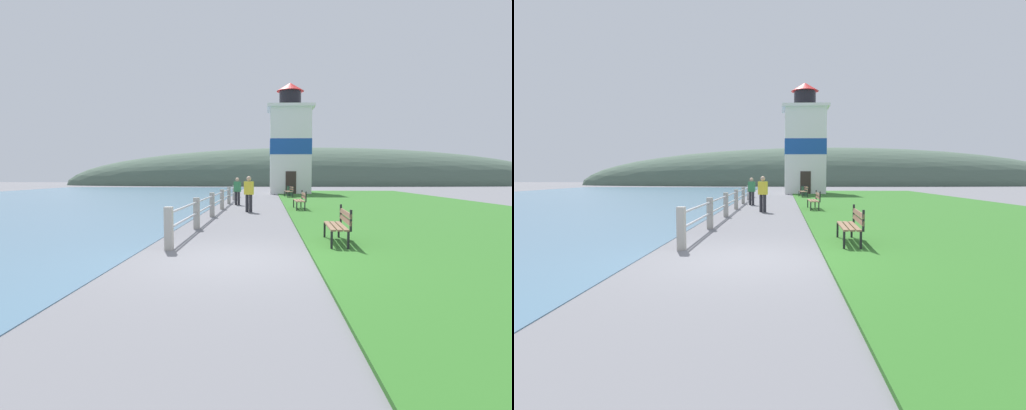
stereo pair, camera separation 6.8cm
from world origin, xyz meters
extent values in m
plane|color=slate|center=(0.00, 0.00, 0.00)|extent=(160.00, 160.00, 0.00)
cube|color=#2D6623|center=(7.63, 13.27, 0.03)|extent=(12.00, 39.81, 0.06)
cube|color=#A8A399|center=(-1.53, 1.00, 0.50)|extent=(0.18, 0.18, 0.99)
cube|color=#A8A399|center=(-1.53, 4.59, 0.50)|extent=(0.18, 0.18, 0.99)
cube|color=#A8A399|center=(-1.53, 8.19, 0.50)|extent=(0.18, 0.18, 0.99)
cube|color=#A8A399|center=(-1.53, 11.78, 0.50)|extent=(0.18, 0.18, 0.99)
cube|color=#A8A399|center=(-1.53, 15.37, 0.50)|extent=(0.18, 0.18, 0.99)
cube|color=#A8A399|center=(-1.53, 18.96, 0.50)|extent=(0.18, 0.18, 0.99)
cube|color=#A8A399|center=(-1.53, 22.56, 0.50)|extent=(0.18, 0.18, 0.99)
cylinder|color=#B2B2B7|center=(-1.53, 11.78, 0.84)|extent=(0.06, 21.56, 0.06)
cylinder|color=#B2B2B7|center=(-1.53, 11.78, 0.50)|extent=(0.06, 21.56, 0.06)
cube|color=brown|center=(2.24, 1.76, 0.47)|extent=(0.19, 1.70, 0.04)
cube|color=brown|center=(2.38, 1.76, 0.47)|extent=(0.19, 1.70, 0.04)
cube|color=brown|center=(2.53, 1.75, 0.47)|extent=(0.19, 1.70, 0.04)
cube|color=brown|center=(2.62, 1.75, 0.79)|extent=(0.14, 1.70, 0.11)
cube|color=brown|center=(2.62, 1.75, 0.63)|extent=(0.14, 1.70, 0.11)
cube|color=black|center=(2.16, 0.94, 0.23)|extent=(0.05, 0.05, 0.45)
cube|color=black|center=(2.24, 2.59, 0.23)|extent=(0.05, 0.05, 0.45)
cube|color=black|center=(2.53, 0.92, 0.23)|extent=(0.05, 0.05, 0.45)
cube|color=black|center=(2.61, 2.57, 0.23)|extent=(0.05, 0.05, 0.45)
cube|color=black|center=(2.58, 0.92, 0.70)|extent=(0.05, 0.05, 0.49)
cube|color=black|center=(2.66, 2.57, 0.70)|extent=(0.05, 0.05, 0.49)
cube|color=brown|center=(2.10, 11.25, 0.47)|extent=(0.14, 1.88, 0.04)
cube|color=brown|center=(2.25, 11.25, 0.47)|extent=(0.14, 1.88, 0.04)
cube|color=brown|center=(2.39, 11.25, 0.47)|extent=(0.14, 1.88, 0.04)
cube|color=brown|center=(2.48, 11.25, 0.79)|extent=(0.08, 1.87, 0.11)
cube|color=brown|center=(2.48, 11.25, 0.63)|extent=(0.08, 1.87, 0.11)
cube|color=black|center=(2.07, 10.34, 0.23)|extent=(0.05, 0.05, 0.45)
cube|color=black|center=(2.05, 12.16, 0.23)|extent=(0.05, 0.05, 0.45)
cube|color=black|center=(2.44, 10.34, 0.23)|extent=(0.05, 0.05, 0.45)
cube|color=black|center=(2.42, 12.17, 0.23)|extent=(0.05, 0.05, 0.45)
cube|color=black|center=(2.49, 10.34, 0.70)|extent=(0.05, 0.05, 0.49)
cube|color=black|center=(2.47, 12.17, 0.70)|extent=(0.05, 0.05, 0.49)
cube|color=brown|center=(2.15, 21.61, 0.47)|extent=(0.29, 1.71, 0.04)
cube|color=brown|center=(2.30, 21.63, 0.47)|extent=(0.29, 1.71, 0.04)
cube|color=brown|center=(2.44, 21.64, 0.47)|extent=(0.29, 1.71, 0.04)
cube|color=brown|center=(2.53, 21.65, 0.79)|extent=(0.23, 1.71, 0.11)
cube|color=brown|center=(2.53, 21.65, 0.63)|extent=(0.23, 1.71, 0.11)
cube|color=black|center=(2.20, 20.78, 0.23)|extent=(0.05, 0.05, 0.45)
cube|color=black|center=(2.03, 22.44, 0.23)|extent=(0.05, 0.05, 0.45)
cube|color=black|center=(2.57, 20.82, 0.23)|extent=(0.05, 0.05, 0.45)
cube|color=black|center=(2.40, 22.47, 0.23)|extent=(0.05, 0.05, 0.45)
cube|color=black|center=(2.62, 20.83, 0.70)|extent=(0.05, 0.05, 0.49)
cube|color=black|center=(2.44, 22.48, 0.70)|extent=(0.05, 0.05, 0.49)
cube|color=white|center=(2.75, 28.23, 3.75)|extent=(3.55, 3.55, 7.51)
cube|color=#194799|center=(2.75, 28.23, 4.13)|extent=(3.59, 3.59, 1.35)
cube|color=white|center=(2.75, 28.23, 7.63)|extent=(4.08, 4.08, 0.25)
cylinder|color=black|center=(2.75, 28.23, 8.43)|extent=(1.95, 1.95, 1.35)
cone|color=red|center=(2.75, 28.23, 9.48)|extent=(2.44, 2.44, 0.74)
cube|color=#332823|center=(2.75, 26.43, 1.00)|extent=(0.90, 0.06, 2.00)
cylinder|color=#28282D|center=(-1.05, 14.52, 0.38)|extent=(0.14, 0.14, 0.75)
cylinder|color=#28282D|center=(-0.89, 14.48, 0.38)|extent=(0.14, 0.14, 0.75)
cube|color=#337A47|center=(-0.97, 14.50, 1.04)|extent=(0.42, 0.29, 0.57)
sphere|color=tan|center=(-0.97, 14.50, 1.44)|extent=(0.20, 0.20, 0.20)
cylinder|color=#28282D|center=(-0.21, 10.29, 0.40)|extent=(0.15, 0.15, 0.80)
cylinder|color=#28282D|center=(-0.04, 10.22, 0.40)|extent=(0.15, 0.15, 0.80)
cube|color=yellow|center=(-0.13, 10.26, 1.11)|extent=(0.45, 0.35, 0.60)
sphere|color=tan|center=(-0.13, 10.26, 1.54)|extent=(0.22, 0.22, 0.22)
cylinder|color=#2D5138|center=(2.52, 23.62, 0.40)|extent=(0.50, 0.50, 0.80)
cylinder|color=black|center=(2.52, 23.62, 0.82)|extent=(0.54, 0.54, 0.04)
ellipsoid|color=#475B4C|center=(8.00, 56.54, 0.00)|extent=(80.00, 16.00, 12.00)
camera|label=1|loc=(0.71, -7.96, 1.73)|focal=28.00mm
camera|label=2|loc=(0.77, -7.96, 1.73)|focal=28.00mm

